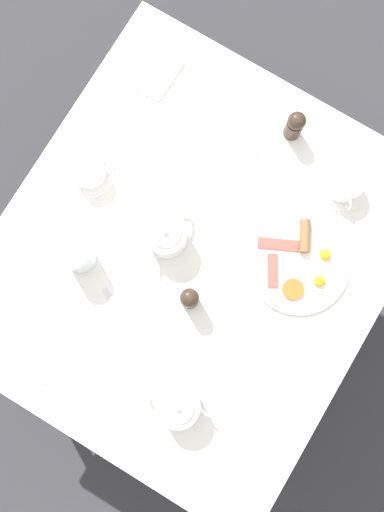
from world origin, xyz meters
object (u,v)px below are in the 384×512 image
(salt_grinder, at_px, (190,299))
(water_glass_tall, at_px, (77,256))
(teacup_with_saucer_left, at_px, (89,171))
(spoon_for_tea, at_px, (44,223))
(napkin_folded, at_px, (159,74))
(pepper_grinder, at_px, (295,125))
(teapot_near, at_px, (178,405))
(fork_by_plate, at_px, (28,352))
(knife_by_plate, at_px, (123,321))
(fork_spare, at_px, (233,139))
(breakfast_plate, at_px, (300,262))
(teapot_far, at_px, (166,235))
(teacup_with_saucer_right, at_px, (345,186))

(salt_grinder, bearing_deg, water_glass_tall, 9.93)
(teacup_with_saucer_left, xyz_separation_m, spoon_for_tea, (0.03, 0.18, -0.03))
(napkin_folded, bearing_deg, teacup_with_saucer_left, 88.28)
(napkin_folded, bearing_deg, pepper_grinder, -173.83)
(teapot_near, xyz_separation_m, fork_by_plate, (0.40, 0.09, -0.05))
(fork_by_plate, relative_size, knife_by_plate, 0.96)
(fork_spare, bearing_deg, spoon_for_tea, 55.84)
(napkin_folded, bearing_deg, water_glass_tall, 99.60)
(water_glass_tall, bearing_deg, teacup_with_saucer_left, -63.62)
(salt_grinder, distance_m, napkin_folded, 0.64)
(breakfast_plate, distance_m, water_glass_tall, 0.58)
(teapot_far, bearing_deg, fork_spare, 179.35)
(teacup_with_saucer_right, relative_size, fork_by_plate, 0.77)
(pepper_grinder, xyz_separation_m, knife_by_plate, (0.12, 0.68, -0.06))
(fork_by_plate, height_order, spoon_for_tea, same)
(fork_spare, bearing_deg, teacup_with_saucer_right, -174.36)
(knife_by_plate, bearing_deg, teapot_near, 155.59)
(breakfast_plate, relative_size, fork_spare, 1.64)
(teapot_far, bearing_deg, teacup_with_saucer_right, 138.39)
(breakfast_plate, height_order, teacup_with_saucer_right, teacup_with_saucer_right)
(teapot_near, distance_m, fork_by_plate, 0.41)
(teapot_near, bearing_deg, spoon_for_tea, 144.53)
(teacup_with_saucer_right, distance_m, fork_by_plate, 0.94)
(breakfast_plate, distance_m, teapot_far, 0.36)
(teacup_with_saucer_left, relative_size, napkin_folded, 0.94)
(salt_grinder, bearing_deg, breakfast_plate, -130.11)
(pepper_grinder, xyz_separation_m, spoon_for_tea, (0.44, 0.56, -0.06))
(pepper_grinder, bearing_deg, teapot_near, 97.90)
(teapot_near, bearing_deg, teapot_far, 111.18)
(teapot_near, distance_m, teacup_with_saucer_right, 0.72)
(teapot_near, bearing_deg, fork_by_plate, 178.74)
(teacup_with_saucer_right, distance_m, water_glass_tall, 0.73)
(teapot_near, height_order, spoon_for_tea, teapot_near)
(teacup_with_saucer_right, height_order, pepper_grinder, pepper_grinder)
(teapot_far, bearing_deg, knife_by_plate, 5.08)
(pepper_grinder, height_order, napkin_folded, pepper_grinder)
(napkin_folded, bearing_deg, spoon_for_tea, 85.12)
(pepper_grinder, bearing_deg, teacup_with_saucer_left, 43.18)
(pepper_grinder, bearing_deg, napkin_folded, 6.17)
(salt_grinder, xyz_separation_m, napkin_folded, (0.40, -0.50, -0.05))
(salt_grinder, bearing_deg, knife_by_plate, 48.61)
(pepper_grinder, xyz_separation_m, salt_grinder, (0.00, 0.54, 0.00))
(spoon_for_tea, bearing_deg, fork_by_plate, 116.05)
(teacup_with_saucer_left, xyz_separation_m, water_glass_tall, (-0.10, 0.21, 0.03))
(napkin_folded, bearing_deg, knife_by_plate, 113.57)
(water_glass_tall, xyz_separation_m, fork_by_plate, (-0.01, 0.28, -0.06))
(breakfast_plate, bearing_deg, spoon_for_tea, 22.03)
(teacup_with_saucer_right, relative_size, water_glass_tall, 1.14)
(napkin_folded, distance_m, knife_by_plate, 0.69)
(teacup_with_saucer_right, relative_size, pepper_grinder, 1.18)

